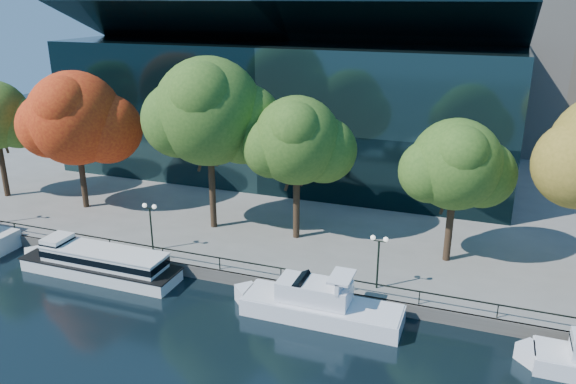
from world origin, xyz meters
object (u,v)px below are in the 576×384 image
at_px(lamp_2, 379,250).
at_px(tree_1, 77,121).
at_px(tree_4, 457,167).
at_px(lamp_1, 150,216).
at_px(cruiser_near, 315,303).
at_px(tree_3, 298,143).
at_px(tree_2, 210,114).
at_px(tour_boat, 96,261).

bearing_deg(lamp_2, tree_1, 168.24).
height_order(tree_4, lamp_1, tree_4).
height_order(cruiser_near, tree_4, tree_4).
distance_m(tree_3, lamp_1, 13.38).
xyz_separation_m(cruiser_near, lamp_1, (-15.13, 3.69, 2.89)).
height_order(cruiser_near, lamp_1, lamp_1).
height_order(cruiser_near, tree_1, tree_1).
bearing_deg(tree_1, tree_3, 0.45).
distance_m(lamp_1, lamp_2, 18.59).
xyz_separation_m(tree_2, lamp_1, (-2.63, -6.10, -7.34)).
relative_size(cruiser_near, tree_3, 0.98).
bearing_deg(tour_boat, tree_3, 37.30).
xyz_separation_m(tour_boat, tree_4, (25.84, 9.96, 7.56)).
relative_size(tour_boat, tree_1, 1.08).
bearing_deg(tree_4, tree_1, -179.90).
bearing_deg(tour_boat, tree_4, 21.08).
height_order(tour_boat, cruiser_near, cruiser_near).
bearing_deg(tree_2, cruiser_near, -38.07).
height_order(tree_4, lamp_2, tree_4).
xyz_separation_m(tree_3, lamp_2, (8.21, -6.46, -5.45)).
bearing_deg(lamp_2, cruiser_near, -133.16).
relative_size(tree_4, lamp_2, 2.81).
bearing_deg(tree_3, cruiser_near, -64.92).
distance_m(cruiser_near, tree_3, 13.97).
distance_m(tree_1, tree_2, 14.32).
bearing_deg(tree_2, tour_boat, -119.42).
bearing_deg(tree_2, lamp_2, -20.90).
bearing_deg(cruiser_near, tree_2, 141.93).
bearing_deg(tree_3, lamp_2, -38.18).
distance_m(tree_3, tree_4, 12.64).
height_order(tour_boat, tree_4, tree_4).
distance_m(tour_boat, cruiser_near, 17.97).
distance_m(tree_1, tree_3, 21.97).
bearing_deg(lamp_2, lamp_1, 180.00).
xyz_separation_m(cruiser_near, tree_1, (-26.72, 9.98, 8.61)).
bearing_deg(lamp_2, tour_boat, -170.43).
height_order(tree_2, tree_4, tree_2).
distance_m(tour_boat, lamp_2, 21.92).
height_order(tour_boat, lamp_2, lamp_2).
bearing_deg(tree_4, tree_2, -179.30).
xyz_separation_m(tree_4, lamp_1, (-22.99, -6.34, -4.74)).
height_order(tree_1, lamp_2, tree_1).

